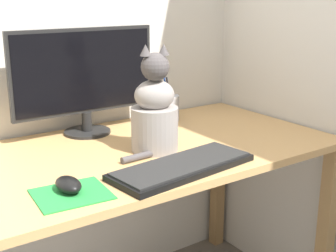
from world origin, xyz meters
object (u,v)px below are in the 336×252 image
at_px(cat, 155,112).
at_px(pen_cup, 168,108).
at_px(computer_mouse_left, 68,185).
at_px(keyboard, 183,166).
at_px(monitor, 85,77).

height_order(cat, pen_cup, cat).
bearing_deg(pen_cup, cat, -131.25).
relative_size(computer_mouse_left, cat, 0.28).
distance_m(keyboard, pen_cup, 0.55).
relative_size(computer_mouse_left, pen_cup, 0.54).
relative_size(monitor, cat, 1.56).
height_order(monitor, computer_mouse_left, monitor).
bearing_deg(cat, computer_mouse_left, -139.80).
bearing_deg(computer_mouse_left, monitor, 59.53).
bearing_deg(monitor, cat, -71.87).
height_order(keyboard, pen_cup, pen_cup).
bearing_deg(pen_cup, monitor, 176.53).
xyz_separation_m(keyboard, cat, (0.03, 0.20, 0.12)).
distance_m(monitor, computer_mouse_left, 0.56).
height_order(monitor, keyboard, monitor).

